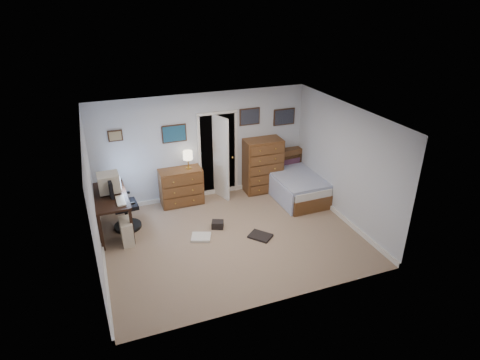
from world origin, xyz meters
The scene contains 15 objects.
floor centered at (0.00, 0.00, -0.01)m, with size 5.00×4.00×0.02m, color gray.
computer_desk centered at (-2.30, 1.11, 0.63)m, with size 0.70×1.44×0.82m.
crt_monitor centered at (-2.18, 1.26, 1.02)m, with size 0.44×0.41×0.39m.
keyboard centered at (-2.02, 0.76, 0.83)m, with size 0.16×0.44×0.03m, color beige.
pc_tower centered at (-2.00, 0.56, 0.25)m, with size 0.24×0.47×0.49m.
office_chair centered at (-2.00, 1.12, 0.45)m, with size 0.61×0.61×1.16m.
media_stack centered at (-2.32, 2.20, 0.42)m, with size 0.17×0.17×0.84m, color maroon.
low_dresser centered at (-0.62, 1.77, 0.43)m, with size 0.96×0.48×0.86m, color brown.
table_lamp centered at (-0.42, 1.77, 1.16)m, with size 0.22×0.22×0.42m.
doorway centered at (0.35, 2.27, 1.00)m, with size 0.96×1.12×2.05m.
tall_dresser centered at (1.41, 1.75, 0.67)m, with size 0.90×0.53×1.33m, color brown.
headboard_bookcase centered at (2.02, 1.86, 0.50)m, with size 1.06×0.33×0.94m.
bed centered at (1.99, 1.22, 0.30)m, with size 1.07×1.94×0.63m.
wall_posters centered at (0.57, 1.98, 1.75)m, with size 4.38×0.04×0.60m.
floor_clutter centered at (-0.10, 0.16, 0.04)m, with size 1.64×1.05×0.15m.
Camera 1 is at (-2.26, -6.45, 4.52)m, focal length 30.00 mm.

